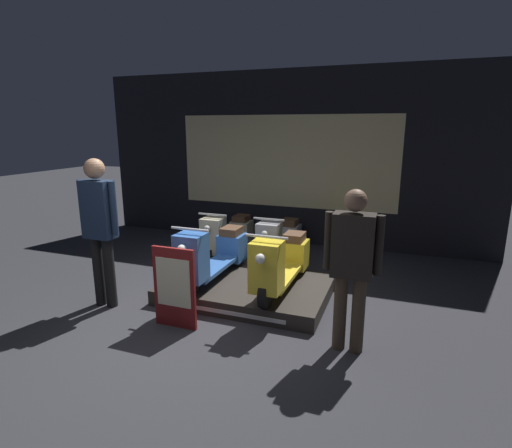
% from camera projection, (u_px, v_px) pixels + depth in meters
% --- Properties ---
extents(ground_plane, '(30.00, 30.00, 0.00)m').
position_uv_depth(ground_plane, '(186.00, 331.00, 4.39)').
color(ground_plane, '#2D2D33').
extents(shop_wall_back, '(7.52, 0.09, 3.20)m').
position_uv_depth(shop_wall_back, '(285.00, 159.00, 7.47)').
color(shop_wall_back, black).
rests_on(shop_wall_back, ground_plane).
extents(display_platform, '(2.11, 1.42, 0.20)m').
position_uv_depth(display_platform, '(247.00, 289.00, 5.27)').
color(display_platform, '#2D2823').
rests_on(display_platform, ground_plane).
extents(scooter_display_left, '(0.49, 1.66, 0.84)m').
position_uv_depth(scooter_display_left, '(213.00, 254.00, 5.31)').
color(scooter_display_left, black).
rests_on(scooter_display_left, display_platform).
extents(scooter_display_right, '(0.49, 1.66, 0.84)m').
position_uv_depth(scooter_display_right, '(282.00, 262.00, 5.00)').
color(scooter_display_right, black).
rests_on(scooter_display_right, display_platform).
extents(scooter_backrow_0, '(0.49, 1.66, 0.84)m').
position_uv_depth(scooter_backrow_0, '(228.00, 235.00, 7.01)').
color(scooter_backrow_0, black).
rests_on(scooter_backrow_0, ground_plane).
extents(scooter_backrow_1, '(0.49, 1.66, 0.84)m').
position_uv_depth(scooter_backrow_1, '(280.00, 240.00, 6.69)').
color(scooter_backrow_1, black).
rests_on(scooter_backrow_1, ground_plane).
extents(person_left_browsing, '(0.53, 0.24, 1.83)m').
position_uv_depth(person_left_browsing, '(99.00, 222.00, 4.78)').
color(person_left_browsing, black).
rests_on(person_left_browsing, ground_plane).
extents(person_right_browsing, '(0.55, 0.22, 1.63)m').
position_uv_depth(person_right_browsing, '(352.00, 260.00, 3.80)').
color(person_right_browsing, '#473828').
rests_on(person_right_browsing, ground_plane).
extents(price_sign_board, '(0.51, 0.04, 0.92)m').
position_uv_depth(price_sign_board, '(174.00, 288.00, 4.37)').
color(price_sign_board, maroon).
rests_on(price_sign_board, ground_plane).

